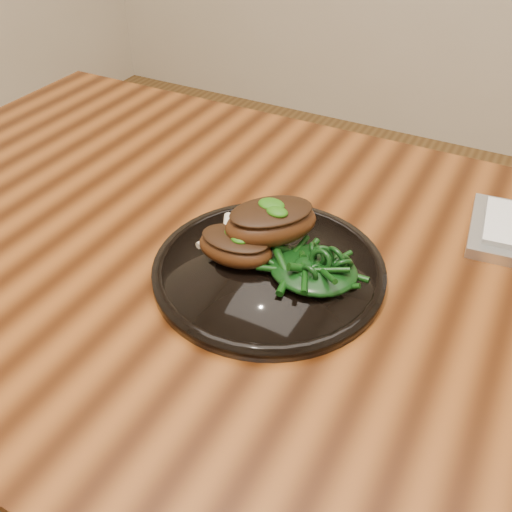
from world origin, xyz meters
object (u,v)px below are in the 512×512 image
Objects in this scene: plate at (269,270)px; lamb_chop_front at (235,246)px; greens_heap at (314,265)px; desk at (351,336)px.

plate is 2.77× the size of lamb_chop_front.
greens_heap is (0.10, 0.02, -0.00)m from lamb_chop_front.
lamb_chop_front reaches higher than plate.
plate reaches higher than desk.
greens_heap is (0.06, 0.01, 0.03)m from plate.
greens_heap is (-0.05, -0.02, 0.12)m from desk.
lamb_chop_front is at bearing -166.40° from plate.
desk is at bearing 24.94° from greens_heap.
plate is at bearing 13.60° from lamb_chop_front.
lamb_chop_front reaches higher than greens_heap.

